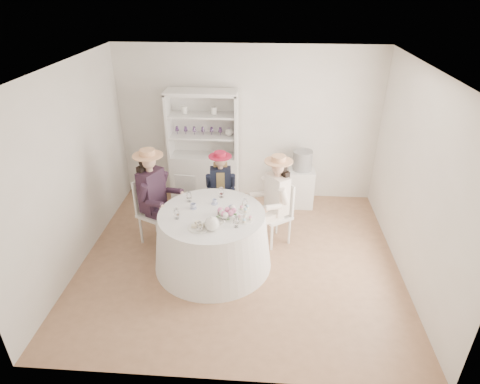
{
  "coord_description": "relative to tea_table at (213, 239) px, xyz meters",
  "views": [
    {
      "loc": [
        0.34,
        -4.67,
        3.62
      ],
      "look_at": [
        0.0,
        0.1,
        1.05
      ],
      "focal_mm": 30.0,
      "sensor_mm": 36.0,
      "label": 1
    }
  ],
  "objects": [
    {
      "name": "spare_chair",
      "position": [
        -0.56,
        1.16,
        0.05
      ],
      "size": [
        0.39,
        0.39,
        0.86
      ],
      "rotation": [
        0.0,
        0.0,
        3.04
      ],
      "color": "silver",
      "rests_on": "ground"
    },
    {
      "name": "cupcake_stand",
      "position": [
        0.45,
        -0.14,
        0.49
      ],
      "size": [
        0.22,
        0.22,
        0.21
      ],
      "rotation": [
        0.0,
        0.0,
        0.37
      ],
      "color": "white",
      "rests_on": "tea_table"
    },
    {
      "name": "guest_mid",
      "position": [
        0.0,
        1.05,
        0.31
      ],
      "size": [
        0.47,
        0.49,
        1.27
      ],
      "rotation": [
        0.0,
        0.0,
        0.11
      ],
      "color": "silver",
      "rests_on": "ground"
    },
    {
      "name": "wall_back",
      "position": [
        0.37,
        2.12,
        0.94
      ],
      "size": [
        4.5,
        0.0,
        4.5
      ],
      "primitive_type": "plane",
      "rotation": [
        1.57,
        0.0,
        0.0
      ],
      "color": "silver",
      "rests_on": "ground"
    },
    {
      "name": "guest_right",
      "position": [
        0.86,
        0.6,
        0.39
      ],
      "size": [
        0.61,
        0.58,
        1.43
      ],
      "rotation": [
        0.0,
        0.0,
        -0.95
      ],
      "color": "silver",
      "rests_on": "ground"
    },
    {
      "name": "flower_bowl",
      "position": [
        0.2,
        -0.08,
        0.45
      ],
      "size": [
        0.29,
        0.29,
        0.06
      ],
      "primitive_type": "imported",
      "rotation": [
        0.0,
        0.0,
        -0.32
      ],
      "color": "white",
      "rests_on": "tea_table"
    },
    {
      "name": "hutch",
      "position": [
        -0.38,
        1.87,
        0.3
      ],
      "size": [
        1.19,
        0.46,
        2.0
      ],
      "rotation": [
        0.0,
        0.0,
        0.01
      ],
      "color": "silver",
      "rests_on": "ground"
    },
    {
      "name": "stemware_set",
      "position": [
        0.0,
        0.0,
        0.49
      ],
      "size": [
        0.95,
        1.0,
        0.15
      ],
      "color": "white",
      "rests_on": "tea_table"
    },
    {
      "name": "guest_left",
      "position": [
        -0.92,
        0.49,
        0.44
      ],
      "size": [
        0.64,
        0.58,
        1.51
      ],
      "rotation": [
        0.0,
        0.0,
        1.12
      ],
      "color": "silver",
      "rests_on": "ground"
    },
    {
      "name": "tea_table",
      "position": [
        0.0,
        0.0,
        0.0
      ],
      "size": [
        1.64,
        1.64,
        0.83
      ],
      "rotation": [
        0.0,
        0.0,
        0.29
      ],
      "color": "white",
      "rests_on": "ground"
    },
    {
      "name": "teacup_c",
      "position": [
        0.26,
        0.08,
        0.45
      ],
      "size": [
        0.12,
        0.12,
        0.07
      ],
      "primitive_type": "imported",
      "rotation": [
        0.0,
        0.0,
        -0.43
      ],
      "color": "white",
      "rests_on": "tea_table"
    },
    {
      "name": "wall_front",
      "position": [
        0.37,
        -1.88,
        0.94
      ],
      "size": [
        4.5,
        0.0,
        4.5
      ],
      "primitive_type": "plane",
      "rotation": [
        -1.57,
        0.0,
        0.0
      ],
      "color": "silver",
      "rests_on": "ground"
    },
    {
      "name": "teacup_a",
      "position": [
        -0.27,
        0.11,
        0.45
      ],
      "size": [
        0.11,
        0.11,
        0.07
      ],
      "primitive_type": "imported",
      "rotation": [
        0.0,
        0.0,
        0.41
      ],
      "color": "white",
      "rests_on": "tea_table"
    },
    {
      "name": "side_table",
      "position": [
        1.33,
        1.8,
        -0.07
      ],
      "size": [
        0.45,
        0.45,
        0.69
      ],
      "primitive_type": "cube",
      "rotation": [
        0.0,
        0.0,
        0.01
      ],
      "color": "silver",
      "rests_on": "ground"
    },
    {
      "name": "sandwich_plate",
      "position": [
        -0.11,
        -0.35,
        0.43
      ],
      "size": [
        0.29,
        0.29,
        0.06
      ],
      "rotation": [
        0.0,
        0.0,
        0.21
      ],
      "color": "white",
      "rests_on": "tea_table"
    },
    {
      "name": "ceiling",
      "position": [
        0.37,
        0.12,
        2.29
      ],
      "size": [
        4.5,
        4.5,
        0.0
      ],
      "primitive_type": "plane",
      "rotation": [
        3.14,
        0.0,
        0.0
      ],
      "color": "white",
      "rests_on": "wall_back"
    },
    {
      "name": "teacup_b",
      "position": [
        0.01,
        0.26,
        0.45
      ],
      "size": [
        0.08,
        0.08,
        0.06
      ],
      "primitive_type": "imported",
      "rotation": [
        0.0,
        0.0,
        0.18
      ],
      "color": "white",
      "rests_on": "tea_table"
    },
    {
      "name": "table_teapot",
      "position": [
        0.06,
        -0.38,
        0.5
      ],
      "size": [
        0.26,
        0.19,
        0.2
      ],
      "rotation": [
        0.0,
        0.0,
        0.09
      ],
      "color": "white",
      "rests_on": "tea_table"
    },
    {
      "name": "hatbox",
      "position": [
        1.33,
        1.8,
        0.44
      ],
      "size": [
        0.39,
        0.39,
        0.34
      ],
      "primitive_type": "cylinder",
      "rotation": [
        0.0,
        0.0,
        0.2
      ],
      "color": "black",
      "rests_on": "side_table"
    },
    {
      "name": "ground",
      "position": [
        0.37,
        0.12,
        -0.41
      ],
      "size": [
        4.5,
        4.5,
        0.0
      ],
      "primitive_type": "plane",
      "color": "#8D6446",
      "rests_on": "ground"
    },
    {
      "name": "wall_right",
      "position": [
        2.62,
        0.12,
        0.94
      ],
      "size": [
        0.0,
        4.5,
        4.5
      ],
      "primitive_type": "plane",
      "rotation": [
        1.57,
        0.0,
        -1.57
      ],
      "color": "silver",
      "rests_on": "ground"
    },
    {
      "name": "flower_arrangement",
      "position": [
        0.2,
        -0.08,
        0.51
      ],
      "size": [
        0.19,
        0.2,
        0.07
      ],
      "rotation": [
        0.0,
        0.0,
        0.05
      ],
      "color": "pink",
      "rests_on": "tea_table"
    },
    {
      "name": "wall_left",
      "position": [
        -1.88,
        0.12,
        0.94
      ],
      "size": [
        0.0,
        4.5,
        4.5
      ],
      "primitive_type": "plane",
      "rotation": [
        1.57,
        0.0,
        1.57
      ],
      "color": "silver",
      "rests_on": "ground"
    }
  ]
}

